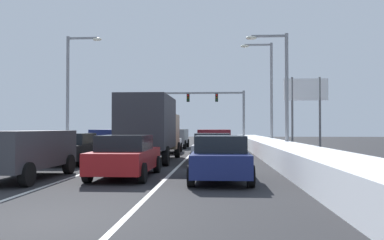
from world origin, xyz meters
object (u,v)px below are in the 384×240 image
Objects in this scene: sedan_white_center_lane_third at (166,142)px; suv_navy_left_lane_third at (114,139)px; sedan_red_center_lane_nearest at (126,156)px; street_lamp_left_mid at (72,83)px; traffic_light_gantry at (199,102)px; roadside_sign_right at (306,97)px; street_lamp_right_mid at (267,86)px; suv_charcoal_left_lane_nearest at (23,150)px; sedan_black_left_lane_second at (74,148)px; sedan_navy_right_lane_nearest at (220,158)px; sedan_silver_right_lane_second at (212,148)px; suv_gray_center_lane_fourth at (176,137)px; suv_maroon_right_lane_third at (214,140)px; sedan_silver_left_lane_fourth at (138,140)px; box_truck_center_lane_second at (151,125)px; street_lamp_right_near at (281,82)px; sedan_green_right_lane_fourth at (218,140)px.

sedan_white_center_lane_third is 3.87m from suv_navy_left_lane_third.
street_lamp_left_mid is at bearing 116.75° from sedan_red_center_lane_nearest.
street_lamp_left_mid reaches higher than traffic_light_gantry.
street_lamp_left_mid reaches higher than roadside_sign_right.
street_lamp_right_mid is at bearing 122.96° from roadside_sign_right.
sedan_black_left_lane_second is at bearing 93.84° from suv_charcoal_left_lane_nearest.
street_lamp_left_mid is (-10.78, 15.34, 4.32)m from sedan_navy_right_lane_nearest.
suv_gray_center_lane_fourth is at bearing 102.43° from sedan_silver_right_lane_second.
sedan_silver_left_lane_fourth is at bearing 131.25° from suv_maroon_right_lane_third.
sedan_silver_left_lane_fourth is at bearing 122.35° from sedan_white_center_lane_third.
traffic_light_gantry reaches higher than sedan_silver_right_lane_second.
box_truck_center_lane_second is 1.47× the size of suv_charcoal_left_lane_nearest.
suv_gray_center_lane_fourth is (-3.47, 15.74, 0.25)m from sedan_silver_right_lane_second.
traffic_light_gantry reaches higher than sedan_silver_left_lane_fourth.
sedan_navy_right_lane_nearest is at bearing -11.11° from sedan_red_center_lane_nearest.
street_lamp_right_near is at bearing 57.13° from sedan_red_center_lane_nearest.
suv_charcoal_left_lane_nearest is at bearing -97.43° from traffic_light_gantry.
suv_gray_center_lane_fourth is (-0.44, 21.26, 0.25)m from sedan_red_center_lane_nearest.
street_lamp_left_mid reaches higher than suv_gray_center_lane_fourth.
sedan_red_center_lane_nearest is 18.75m from roadside_sign_right.
suv_navy_left_lane_third is 0.35× the size of traffic_light_gantry.
box_truck_center_lane_second is 13.55m from roadside_sign_right.
roadside_sign_right is at bearing 60.51° from street_lamp_right_near.
suv_charcoal_left_lane_nearest is 6.00m from sedan_black_left_lane_second.
suv_gray_center_lane_fourth is at bearing 43.40° from street_lamp_left_mid.
suv_navy_left_lane_third reaches higher than sedan_white_center_lane_third.
roadside_sign_right is (10.01, 8.88, 2.12)m from box_truck_center_lane_second.
traffic_light_gantry reaches higher than suv_navy_left_lane_third.
street_lamp_right_mid is (7.80, 4.98, 4.48)m from sedan_white_center_lane_third.
suv_charcoal_left_lane_nearest is at bearing -89.11° from suv_navy_left_lane_third.
traffic_light_gantry is at bearing 93.83° from sedan_navy_right_lane_nearest.
street_lamp_right_mid reaches higher than sedan_silver_left_lane_fourth.
roadside_sign_right is at bearing 56.42° from sedan_silver_right_lane_second.
suv_gray_center_lane_fourth reaches higher than sedan_red_center_lane_nearest.
sedan_silver_left_lane_fourth is at bearing 108.93° from sedan_navy_right_lane_nearest.
street_lamp_right_mid is (11.19, 14.12, 4.48)m from sedan_black_left_lane_second.
street_lamp_right_mid is (7.85, -1.96, 4.23)m from suv_gray_center_lane_fourth.
suv_maroon_right_lane_third is at bearing 62.66° from suv_charcoal_left_lane_nearest.
sedan_red_center_lane_nearest is (-3.38, 0.66, 0.00)m from sedan_navy_right_lane_nearest.
box_truck_center_lane_second reaches higher than sedan_white_center_lane_third.
roadside_sign_right is at bearing -23.54° from sedan_green_right_lane_fourth.
box_truck_center_lane_second is at bearing 115.94° from sedan_navy_right_lane_nearest.
sedan_black_left_lane_second is 0.32× the size of traffic_light_gantry.
box_truck_center_lane_second reaches higher than suv_gray_center_lane_fourth.
sedan_navy_right_lane_nearest is 20.85m from street_lamp_right_mid.
box_truck_center_lane_second is at bearing -107.16° from sedan_green_right_lane_fourth.
suv_navy_left_lane_third is at bearing 121.93° from box_truck_center_lane_second.
street_lamp_right_near is (4.16, -0.49, 3.63)m from suv_maroon_right_lane_third.
suv_navy_left_lane_third reaches higher than sedan_silver_right_lane_second.
sedan_green_right_lane_fourth is 0.53× the size of street_lamp_left_mid.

